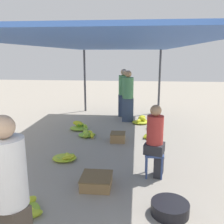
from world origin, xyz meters
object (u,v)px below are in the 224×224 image
object	(u,v)px
basin_black	(170,208)
banana_pile_left_0	(22,209)
banana_pile_right_0	(152,136)
vendor_foreground	(10,196)
banana_pile_right_1	(154,127)
banana_pile_left_3	(88,134)
banana_pile_left_2	(65,158)
shopper_walking_far	(128,95)
banana_pile_left_1	(80,127)
shopper_walking_mid	(124,92)
banana_pile_right_2	(141,121)
vendor_seated	(156,140)
crate_near	(118,137)
stool	(154,157)
crate_mid	(97,181)

from	to	relation	value
basin_black	banana_pile_left_0	bearing A→B (deg)	-174.86
banana_pile_right_0	vendor_foreground	bearing A→B (deg)	-110.37
banana_pile_left_0	banana_pile_right_1	bearing A→B (deg)	63.58
banana_pile_left_0	banana_pile_left_3	size ratio (longest dim) A/B	1.30
basin_black	banana_pile_right_1	size ratio (longest dim) A/B	1.06
basin_black	banana_pile_right_0	world-z (taller)	banana_pile_right_0
vendor_foreground	banana_pile_left_3	world-z (taller)	vendor_foreground
vendor_foreground	banana_pile_left_0	world-z (taller)	vendor_foreground
banana_pile_left_2	banana_pile_right_0	xyz separation A→B (m)	(1.95, 1.65, 0.01)
shopper_walking_far	banana_pile_left_1	bearing A→B (deg)	-141.70
vendor_foreground	banana_pile_left_0	bearing A→B (deg)	112.56
banana_pile_left_2	banana_pile_left_1	bearing A→B (deg)	95.07
banana_pile_left_1	shopper_walking_mid	size ratio (longest dim) A/B	0.32
banana_pile_left_2	banana_pile_right_2	bearing A→B (deg)	62.12
basin_black	vendor_seated	bearing A→B (deg)	97.15
banana_pile_left_0	crate_near	distance (m)	3.36
shopper_walking_far	banana_pile_right_2	bearing A→B (deg)	-27.97
basin_black	stool	bearing A→B (deg)	98.20
banana_pile_right_0	banana_pile_left_0	bearing A→B (deg)	-120.31
banana_pile_left_0	banana_pile_right_2	size ratio (longest dim) A/B	1.27
banana_pile_right_0	shopper_walking_mid	bearing A→B (deg)	110.53
banana_pile_left_1	banana_pile_right_0	size ratio (longest dim) A/B	1.06
stool	vendor_seated	xyz separation A→B (m)	(0.02, 0.01, 0.35)
vendor_foreground	banana_pile_right_1	xyz separation A→B (m)	(1.77, 5.31, -0.79)
stool	banana_pile_right_0	distance (m)	2.20
banana_pile_left_1	shopper_walking_far	xyz separation A→B (m)	(1.41, 1.12, 0.80)
vendor_seated	banana_pile_left_1	bearing A→B (deg)	126.75
basin_black	banana_pile_right_1	distance (m)	4.17
banana_pile_left_0	shopper_walking_far	xyz separation A→B (m)	(1.32, 5.23, 0.84)
banana_pile_left_3	stool	bearing A→B (deg)	-51.89
vendor_foreground	vendor_seated	bearing A→B (deg)	55.36
crate_near	crate_mid	world-z (taller)	crate_near
banana_pile_left_3	crate_mid	bearing A→B (deg)	-75.59
basin_black	banana_pile_right_0	xyz separation A→B (m)	(-0.07, 3.32, -0.02)
crate_near	shopper_walking_far	bearing A→B (deg)	85.26
banana_pile_right_0	crate_mid	distance (m)	2.90
basin_black	banana_pile_left_2	bearing A→B (deg)	140.45
crate_mid	banana_pile_left_3	bearing A→B (deg)	104.41
vendor_foreground	banana_pile_right_2	distance (m)	6.15
banana_pile_left_3	banana_pile_right_0	distance (m)	1.77
banana_pile_left_3	banana_pile_right_1	bearing A→B (deg)	25.20
stool	banana_pile_left_2	distance (m)	1.95
stool	crate_near	distance (m)	2.02
banana_pile_left_3	crate_mid	distance (m)	2.73
shopper_walking_mid	banana_pile_left_1	bearing A→B (deg)	-123.94
banana_pile_left_3	crate_mid	world-z (taller)	crate_mid
banana_pile_left_0	banana_pile_right_0	bearing A→B (deg)	59.69
stool	banana_pile_right_1	distance (m)	3.05
crate_mid	vendor_foreground	bearing A→B (deg)	-107.53
vendor_foreground	banana_pile_left_2	world-z (taller)	vendor_foreground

